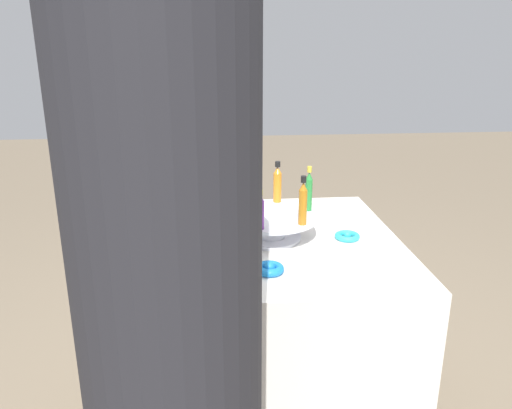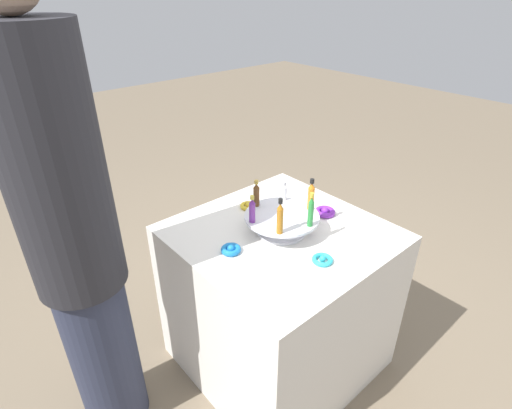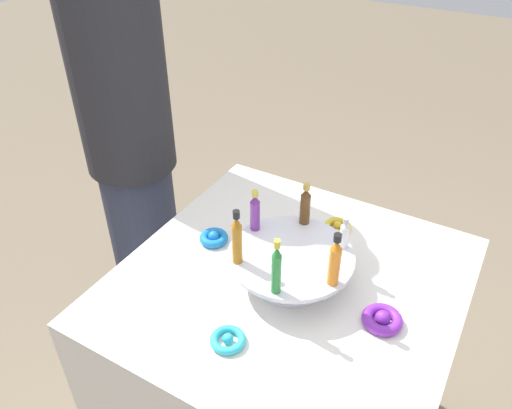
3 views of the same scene
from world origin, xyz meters
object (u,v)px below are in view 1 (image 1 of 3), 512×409
person_figure (171,331)px  bottle_orange (277,183)px  bottle_clear (239,194)px  ribbon_bow_blue (270,268)px  bottle_amber (303,202)px  display_stand (269,223)px  bottle_brown (228,201)px  ribbon_bow_teal (347,236)px  ribbon_bow_gold (191,235)px  ribbon_bow_purple (269,209)px  bottle_green (309,190)px  bottle_purple (260,211)px

person_figure → bottle_orange: bearing=0.0°
bottle_clear → ribbon_bow_blue: bottle_clear is taller
bottle_amber → ribbon_bow_blue: 0.23m
display_stand → person_figure: size_ratio=0.17×
bottle_amber → bottle_brown: size_ratio=1.24×
ribbon_bow_teal → ribbon_bow_gold: bearing=173.8°
ribbon_bow_gold → ribbon_bow_teal: (0.50, -0.05, -0.00)m
ribbon_bow_purple → ribbon_bow_blue: ribbon_bow_purple is taller
bottle_amber → bottle_clear: bottle_amber is taller
bottle_orange → ribbon_bow_purple: 0.18m
ribbon_bow_purple → ribbon_bow_teal: size_ratio=1.17×
ribbon_bow_blue → ribbon_bow_purple: bearing=83.8°
bottle_orange → bottle_clear: (-0.13, -0.03, -0.02)m
ribbon_bow_gold → person_figure: (-0.00, -0.76, 0.13)m
bottle_amber → ribbon_bow_teal: bearing=24.2°
bottle_green → ribbon_bow_gold: bottle_green is taller
ribbon_bow_teal → person_figure: 0.88m
bottle_orange → ribbon_bow_purple: bottle_orange is taller
ribbon_bow_blue → ribbon_bow_teal: size_ratio=1.00×
bottle_clear → ribbon_bow_teal: bottle_clear is taller
bottle_amber → display_stand: bearing=131.6°
bottle_green → bottle_orange: bearing=131.6°
bottle_green → person_figure: bearing=-116.4°
bottle_orange → ribbon_bow_gold: bearing=-161.2°
bottle_green → bottle_brown: 0.26m
display_stand → bottle_clear: 0.15m
bottle_green → bottle_purple: size_ratio=1.23×
bottle_clear → bottle_orange: bearing=11.6°
bottle_amber → person_figure: person_figure is taller
bottle_green → bottle_orange: 0.13m
ribbon_bow_gold → display_stand: bearing=-6.2°
ribbon_bow_gold → ribbon_bow_teal: same height
ribbon_bow_purple → bottle_green: bearing=-65.2°
bottle_clear → bottle_purple: 0.23m
bottle_purple → ribbon_bow_purple: (0.07, 0.37, -0.12)m
bottle_purple → person_figure: size_ratio=0.07×
bottle_amber → ribbon_bow_teal: size_ratio=1.86×
display_stand → ribbon_bow_purple: bearing=83.8°
display_stand → person_figure: person_figure is taller
bottle_green → bottle_brown: bottle_green is taller
bottle_green → ribbon_bow_blue: 0.34m
person_figure → display_stand: bearing=0.0°
ribbon_bow_purple → ribbon_bow_gold: ribbon_bow_purple is taller
bottle_amber → bottle_orange: bottle_amber is taller
bottle_amber → ribbon_bow_blue: bearing=-127.5°
ribbon_bow_blue → ribbon_bow_teal: 0.35m
bottle_clear → ribbon_bow_gold: 0.21m
ribbon_bow_blue → bottle_purple: bearing=97.0°
display_stand → bottle_brown: size_ratio=2.60×
bottle_brown → bottle_purple: 0.13m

